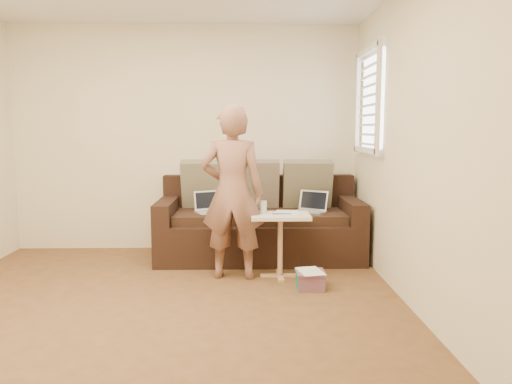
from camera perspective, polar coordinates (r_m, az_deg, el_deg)
floor at (r=3.85m, az=-11.88°, el=-14.34°), size 4.50×4.50×0.00m
wall_back at (r=5.81m, az=-8.15°, el=6.14°), size 4.00×0.00×4.00m
wall_right at (r=3.76m, az=19.22°, el=5.21°), size 0.00×4.50×4.50m
window_blinds at (r=5.18m, az=13.01°, el=10.32°), size 0.12×0.88×1.08m
sofa at (r=5.39m, az=0.42°, el=-3.24°), size 2.20×0.95×0.85m
pillow_left at (r=5.57m, az=-5.83°, el=0.87°), size 0.55×0.29×0.57m
pillow_mid at (r=5.55m, az=-0.16°, el=0.89°), size 0.55×0.27×0.57m
pillow_right at (r=5.59m, az=6.01°, el=0.89°), size 0.55×0.28×0.57m
laptop_silver at (r=5.29m, az=6.23°, el=-2.44°), size 0.40×0.37×0.22m
laptop_white at (r=5.32m, az=-5.19°, el=-2.37°), size 0.38×0.34×0.23m
person at (r=4.61m, az=-2.76°, el=-0.04°), size 0.63×0.46×1.64m
side_table at (r=4.72m, az=2.83°, el=-6.25°), size 0.56×0.39×0.61m
drinking_glass at (r=4.70m, az=0.84°, el=-1.75°), size 0.07×0.07×0.12m
scissors at (r=4.62m, az=3.02°, el=-2.56°), size 0.19×0.13×0.02m
paper_on_table at (r=4.73m, az=3.56°, el=-2.42°), size 0.25×0.33×0.00m
striped_box at (r=4.46m, az=6.33°, el=-10.11°), size 0.26×0.26×0.16m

